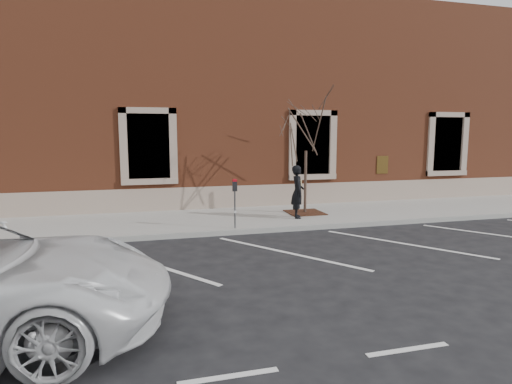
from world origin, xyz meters
name	(u,v)px	position (x,y,z in m)	size (l,w,h in m)	color
ground	(261,232)	(0.00, 0.00, 0.00)	(120.00, 120.00, 0.00)	#28282B
sidewalk_near	(247,218)	(0.00, 1.75, 0.07)	(40.00, 3.50, 0.15)	#AAA59F
curb_near	(262,230)	(0.00, -0.05, 0.07)	(40.00, 0.12, 0.15)	#9E9E99
parking_stripes	(287,253)	(0.00, -2.20, 0.00)	(28.00, 4.40, 0.01)	silver
building_civic	(214,107)	(0.00, 7.74, 4.00)	(40.00, 8.62, 8.00)	brown
man	(298,192)	(1.50, 1.07, 0.99)	(0.61, 0.40, 1.68)	black
parking_meter	(235,194)	(-0.75, 0.12, 1.12)	(0.13, 0.10, 1.40)	#595B60
tree_grate	(305,212)	(2.06, 1.80, 0.16)	(1.18, 1.18, 0.03)	#482317
sapling	(306,133)	(2.06, 1.80, 2.83)	(2.30, 2.30, 3.84)	#4F3A30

